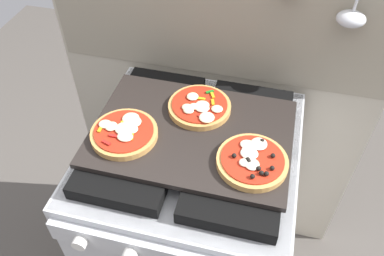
{
  "coord_description": "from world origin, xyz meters",
  "views": [
    {
      "loc": [
        0.18,
        -0.72,
        1.68
      ],
      "look_at": [
        0.0,
        0.0,
        0.93
      ],
      "focal_mm": 36.56,
      "sensor_mm": 36.0,
      "label": 1
    }
  ],
  "objects_px": {
    "baking_tray": "(192,133)",
    "pizza_right": "(252,160)",
    "pizza_center": "(201,107)",
    "stove": "(192,222)",
    "pizza_left": "(124,132)"
  },
  "relations": [
    {
      "from": "pizza_right",
      "to": "pizza_center",
      "type": "relative_size",
      "value": 1.0
    },
    {
      "from": "baking_tray",
      "to": "pizza_center",
      "type": "bearing_deg",
      "value": 87.53
    },
    {
      "from": "pizza_right",
      "to": "pizza_center",
      "type": "xyz_separation_m",
      "value": [
        -0.17,
        0.16,
        -0.0
      ]
    },
    {
      "from": "baking_tray",
      "to": "pizza_right",
      "type": "distance_m",
      "value": 0.19
    },
    {
      "from": "baking_tray",
      "to": "stove",
      "type": "bearing_deg",
      "value": -90.0
    },
    {
      "from": "stove",
      "to": "baking_tray",
      "type": "height_order",
      "value": "baking_tray"
    },
    {
      "from": "stove",
      "to": "pizza_right",
      "type": "bearing_deg",
      "value": -23.12
    },
    {
      "from": "stove",
      "to": "baking_tray",
      "type": "xyz_separation_m",
      "value": [
        0.0,
        0.0,
        0.46
      ]
    },
    {
      "from": "pizza_right",
      "to": "stove",
      "type": "bearing_deg",
      "value": 156.88
    },
    {
      "from": "stove",
      "to": "pizza_left",
      "type": "bearing_deg",
      "value": -160.53
    },
    {
      "from": "baking_tray",
      "to": "pizza_center",
      "type": "xyz_separation_m",
      "value": [
        0.0,
        0.09,
        0.02
      ]
    },
    {
      "from": "baking_tray",
      "to": "pizza_center",
      "type": "height_order",
      "value": "pizza_center"
    },
    {
      "from": "pizza_left",
      "to": "pizza_right",
      "type": "bearing_deg",
      "value": -2.31
    },
    {
      "from": "stove",
      "to": "pizza_right",
      "type": "relative_size",
      "value": 5.01
    },
    {
      "from": "baking_tray",
      "to": "pizza_right",
      "type": "bearing_deg",
      "value": -23.58
    }
  ]
}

